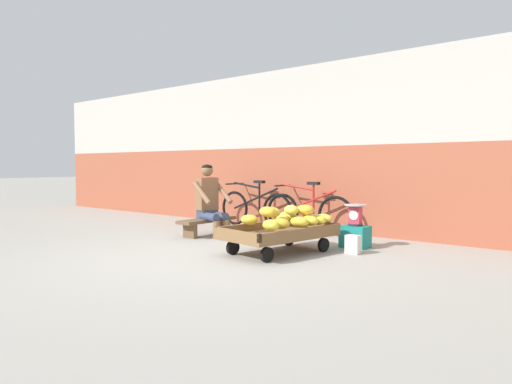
{
  "coord_description": "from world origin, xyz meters",
  "views": [
    {
      "loc": [
        4.06,
        -3.78,
        1.12
      ],
      "look_at": [
        -0.07,
        1.26,
        0.75
      ],
      "focal_mm": 32.52,
      "sensor_mm": 36.0,
      "label": 1
    }
  ],
  "objects_px": {
    "bicycle_far_left": "(308,212)",
    "shopping_bag": "(353,244)",
    "banana_cart": "(279,235)",
    "plastic_crate": "(355,237)",
    "low_bench": "(207,223)",
    "vendor_seated": "(210,200)",
    "weighing_scale": "(355,215)",
    "bicycle_near_left": "(255,208)"
  },
  "relations": [
    {
      "from": "weighing_scale",
      "to": "bicycle_far_left",
      "type": "xyz_separation_m",
      "value": [
        -1.27,
        0.77,
        -0.1
      ]
    },
    {
      "from": "weighing_scale",
      "to": "bicycle_near_left",
      "type": "relative_size",
      "value": 0.18
    },
    {
      "from": "banana_cart",
      "to": "weighing_scale",
      "type": "relative_size",
      "value": 5.18
    },
    {
      "from": "banana_cart",
      "to": "shopping_bag",
      "type": "bearing_deg",
      "value": 36.58
    },
    {
      "from": "low_bench",
      "to": "shopping_bag",
      "type": "distance_m",
      "value": 2.57
    },
    {
      "from": "weighing_scale",
      "to": "plastic_crate",
      "type": "bearing_deg",
      "value": 90.0
    },
    {
      "from": "shopping_bag",
      "to": "bicycle_near_left",
      "type": "bearing_deg",
      "value": 155.3
    },
    {
      "from": "bicycle_near_left",
      "to": "low_bench",
      "type": "bearing_deg",
      "value": -88.69
    },
    {
      "from": "low_bench",
      "to": "banana_cart",
      "type": "bearing_deg",
      "value": -15.76
    },
    {
      "from": "vendor_seated",
      "to": "shopping_bag",
      "type": "distance_m",
      "value": 2.53
    },
    {
      "from": "plastic_crate",
      "to": "bicycle_far_left",
      "type": "distance_m",
      "value": 1.5
    },
    {
      "from": "low_bench",
      "to": "bicycle_near_left",
      "type": "xyz_separation_m",
      "value": [
        -0.03,
        1.24,
        0.15
      ]
    },
    {
      "from": "vendor_seated",
      "to": "weighing_scale",
      "type": "height_order",
      "value": "vendor_seated"
    },
    {
      "from": "vendor_seated",
      "to": "weighing_scale",
      "type": "distance_m",
      "value": 2.35
    },
    {
      "from": "bicycle_far_left",
      "to": "shopping_bag",
      "type": "distance_m",
      "value": 1.9
    },
    {
      "from": "plastic_crate",
      "to": "bicycle_near_left",
      "type": "xyz_separation_m",
      "value": [
        -2.41,
        0.77,
        0.2
      ]
    },
    {
      "from": "low_bench",
      "to": "bicycle_far_left",
      "type": "xyz_separation_m",
      "value": [
        1.11,
        1.25,
        0.15
      ]
    },
    {
      "from": "bicycle_far_left",
      "to": "shopping_bag",
      "type": "relative_size",
      "value": 6.92
    },
    {
      "from": "vendor_seated",
      "to": "weighing_scale",
      "type": "xyz_separation_m",
      "value": [
        2.3,
        0.49,
        -0.11
      ]
    },
    {
      "from": "banana_cart",
      "to": "bicycle_far_left",
      "type": "relative_size",
      "value": 0.94
    },
    {
      "from": "shopping_bag",
      "to": "low_bench",
      "type": "bearing_deg",
      "value": -178.92
    },
    {
      "from": "plastic_crate",
      "to": "weighing_scale",
      "type": "height_order",
      "value": "weighing_scale"
    },
    {
      "from": "banana_cart",
      "to": "plastic_crate",
      "type": "relative_size",
      "value": 4.32
    },
    {
      "from": "weighing_scale",
      "to": "bicycle_near_left",
      "type": "xyz_separation_m",
      "value": [
        -2.41,
        0.77,
        -0.1
      ]
    },
    {
      "from": "plastic_crate",
      "to": "banana_cart",
      "type": "bearing_deg",
      "value": -119.74
    },
    {
      "from": "banana_cart",
      "to": "plastic_crate",
      "type": "distance_m",
      "value": 1.14
    },
    {
      "from": "vendor_seated",
      "to": "bicycle_near_left",
      "type": "relative_size",
      "value": 0.69
    },
    {
      "from": "plastic_crate",
      "to": "shopping_bag",
      "type": "bearing_deg",
      "value": -65.77
    },
    {
      "from": "shopping_bag",
      "to": "vendor_seated",
      "type": "bearing_deg",
      "value": -178.45
    },
    {
      "from": "plastic_crate",
      "to": "bicycle_far_left",
      "type": "xyz_separation_m",
      "value": [
        -1.27,
        0.77,
        0.2
      ]
    },
    {
      "from": "vendor_seated",
      "to": "plastic_crate",
      "type": "bearing_deg",
      "value": 12.14
    },
    {
      "from": "vendor_seated",
      "to": "plastic_crate",
      "type": "distance_m",
      "value": 2.38
    },
    {
      "from": "plastic_crate",
      "to": "weighing_scale",
      "type": "xyz_separation_m",
      "value": [
        0.0,
        -0.0,
        0.3
      ]
    },
    {
      "from": "bicycle_near_left",
      "to": "bicycle_far_left",
      "type": "distance_m",
      "value": 1.14
    },
    {
      "from": "bicycle_far_left",
      "to": "shopping_bag",
      "type": "xyz_separation_m",
      "value": [
        1.46,
        -1.2,
        -0.23
      ]
    },
    {
      "from": "low_bench",
      "to": "vendor_seated",
      "type": "height_order",
      "value": "vendor_seated"
    },
    {
      "from": "low_bench",
      "to": "shopping_bag",
      "type": "relative_size",
      "value": 4.61
    },
    {
      "from": "plastic_crate",
      "to": "bicycle_far_left",
      "type": "height_order",
      "value": "bicycle_far_left"
    },
    {
      "from": "vendor_seated",
      "to": "bicycle_far_left",
      "type": "distance_m",
      "value": 1.64
    },
    {
      "from": "plastic_crate",
      "to": "bicycle_near_left",
      "type": "distance_m",
      "value": 2.54
    },
    {
      "from": "bicycle_near_left",
      "to": "shopping_bag",
      "type": "height_order",
      "value": "bicycle_near_left"
    },
    {
      "from": "vendor_seated",
      "to": "bicycle_far_left",
      "type": "xyz_separation_m",
      "value": [
        1.03,
        1.26,
        -0.21
      ]
    }
  ]
}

